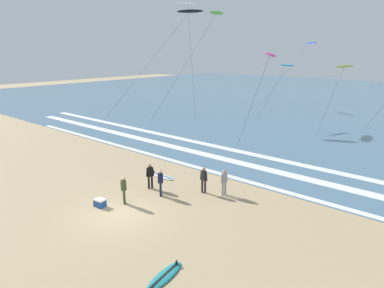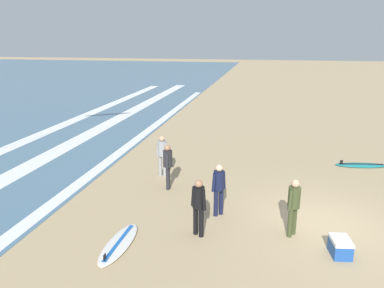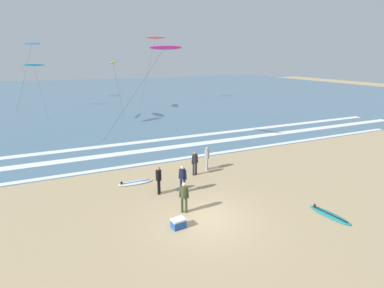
{
  "view_description": "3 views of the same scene",
  "coord_description": "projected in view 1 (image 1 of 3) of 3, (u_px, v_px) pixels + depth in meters",
  "views": [
    {
      "loc": [
        13.6,
        -10.02,
        8.31
      ],
      "look_at": [
        1.72,
        3.9,
        3.31
      ],
      "focal_mm": 31.93,
      "sensor_mm": 36.0,
      "label": 1
    },
    {
      "loc": [
        -9.99,
        1.78,
        5.15
      ],
      "look_at": [
        0.5,
        3.94,
        2.03
      ],
      "focal_mm": 34.48,
      "sensor_mm": 36.0,
      "label": 2
    },
    {
      "loc": [
        -5.5,
        -10.75,
        7.33
      ],
      "look_at": [
        1.06,
        4.1,
        2.43
      ],
      "focal_mm": 26.91,
      "sensor_mm": 36.0,
      "label": 3
    }
  ],
  "objects": [
    {
      "name": "ground_plane",
      "position": [
        120.0,
        213.0,
        18.06
      ],
      "size": [
        160.0,
        160.0,
        0.0
      ],
      "primitive_type": "plane",
      "color": "tan"
    },
    {
      "name": "wave_foam_shoreline",
      "position": [
        220.0,
        174.0,
        23.87
      ],
      "size": [
        48.82,
        0.5,
        0.01
      ],
      "primitive_type": "cube",
      "color": "white",
      "rests_on": "ocean_surface"
    },
    {
      "name": "kite_magenta_mid_center",
      "position": [
        270.0,
        55.0,
        23.21
      ],
      "size": [
        6.05,
        5.44,
        8.28
      ],
      "color": "#CC2384",
      "rests_on": "ground"
    },
    {
      "name": "kite_blue_high_left",
      "position": [
        311.0,
        43.0,
        56.09
      ],
      "size": [
        3.86,
        13.63,
        9.77
      ],
      "color": "blue",
      "rests_on": "ground"
    },
    {
      "name": "surfer_left_far",
      "position": [
        224.0,
        180.0,
        20.13
      ],
      "size": [
        0.32,
        0.51,
        1.6
      ],
      "color": "gray",
      "rests_on": "ground"
    },
    {
      "name": "surfer_foreground_main",
      "position": [
        124.0,
        188.0,
        18.97
      ],
      "size": [
        0.47,
        0.36,
        1.6
      ],
      "color": "#384223",
      "rests_on": "ground"
    },
    {
      "name": "surfboard_left_pile",
      "position": [
        162.0,
        176.0,
        23.3
      ],
      "size": [
        2.11,
        0.63,
        0.25
      ],
      "color": "silver",
      "rests_on": "ground"
    },
    {
      "name": "surfboard_foreground_flat",
      "position": [
        164.0,
        276.0,
        12.97
      ],
      "size": [
        0.92,
        2.17,
        0.25
      ],
      "color": "teal",
      "rests_on": "ground"
    },
    {
      "name": "cooler_box",
      "position": [
        100.0,
        203.0,
        18.81
      ],
      "size": [
        0.67,
        0.53,
        0.44
      ],
      "color": "#1E4C9E",
      "rests_on": "ground"
    },
    {
      "name": "kite_black_far_left",
      "position": [
        189.0,
        12.0,
        39.18
      ],
      "size": [
        6.51,
        11.26,
        12.93
      ],
      "color": "black",
      "rests_on": "ground"
    },
    {
      "name": "kite_white_distant_low",
      "position": [
        188.0,
        5.0,
        42.6
      ],
      "size": [
        5.44,
        5.2,
        14.19
      ],
      "color": "white",
      "rests_on": "ground"
    },
    {
      "name": "surfer_left_near",
      "position": [
        204.0,
        178.0,
        20.45
      ],
      "size": [
        0.52,
        0.32,
        1.6
      ],
      "color": "#232328",
      "rests_on": "ground"
    },
    {
      "name": "ocean_surface",
      "position": [
        375.0,
        102.0,
        56.89
      ],
      "size": [
        140.0,
        90.0,
        0.01
      ],
      "primitive_type": "cube",
      "color": "slate",
      "rests_on": "ground"
    },
    {
      "name": "kite_yellow_far_right",
      "position": [
        344.0,
        67.0,
        38.41
      ],
      "size": [
        1.71,
        7.84,
        6.84
      ],
      "color": "yellow",
      "rests_on": "ground"
    },
    {
      "name": "surfer_right_near",
      "position": [
        150.0,
        174.0,
        21.09
      ],
      "size": [
        0.33,
        0.48,
        1.6
      ],
      "color": "black",
      "rests_on": "ground"
    },
    {
      "name": "kite_cyan_low_near",
      "position": [
        287.0,
        65.0,
        49.79
      ],
      "size": [
        3.23,
        11.59,
        6.5
      ],
      "color": "#23A8C6",
      "rests_on": "ground"
    },
    {
      "name": "wave_foam_outer_break",
      "position": [
        244.0,
        152.0,
        28.81
      ],
      "size": [
        59.33,
        0.83,
        0.01
      ],
      "primitive_type": "cube",
      "color": "white",
      "rests_on": "ocean_surface"
    },
    {
      "name": "kite_lime_distant_high",
      "position": [
        216.0,
        14.0,
        40.06
      ],
      "size": [
        3.84,
        10.18,
        12.84
      ],
      "color": "#70C628",
      "rests_on": "ground"
    },
    {
      "name": "surfer_mid_group",
      "position": [
        160.0,
        181.0,
        20.02
      ],
      "size": [
        0.42,
        0.42,
        1.6
      ],
      "color": "#141938",
      "rests_on": "ground"
    },
    {
      "name": "wave_foam_mid_break",
      "position": [
        240.0,
        163.0,
        26.13
      ],
      "size": [
        59.39,
        0.97,
        0.01
      ],
      "primitive_type": "cube",
      "color": "white",
      "rests_on": "ocean_surface"
    }
  ]
}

